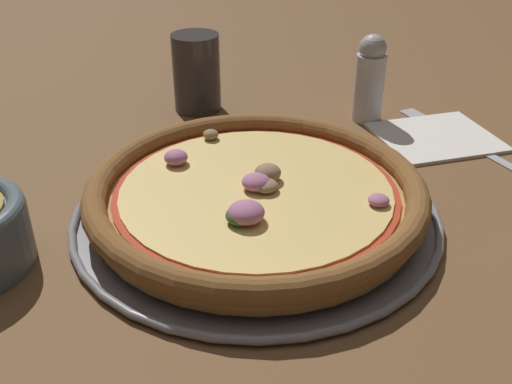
{
  "coord_description": "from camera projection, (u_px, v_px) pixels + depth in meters",
  "views": [
    {
      "loc": [
        -0.4,
        0.27,
        0.31
      ],
      "look_at": [
        0.0,
        0.0,
        0.03
      ],
      "focal_mm": 42.0,
      "sensor_mm": 36.0,
      "label": 1
    }
  ],
  "objects": [
    {
      "name": "ground_plane",
      "position": [
        256.0,
        216.0,
        0.57
      ],
      "size": [
        3.0,
        3.0,
        0.0
      ],
      "primitive_type": "plane",
      "color": "brown"
    },
    {
      "name": "pizza_tray",
      "position": [
        256.0,
        213.0,
        0.57
      ],
      "size": [
        0.35,
        0.35,
        0.01
      ],
      "color": "gray",
      "rests_on": "ground_plane"
    },
    {
      "name": "pizza",
      "position": [
        256.0,
        193.0,
        0.56
      ],
      "size": [
        0.32,
        0.32,
        0.04
      ],
      "color": "tan",
      "rests_on": "pizza_tray"
    },
    {
      "name": "drinking_cup",
      "position": [
        197.0,
        73.0,
        0.77
      ],
      "size": [
        0.06,
        0.06,
        0.1
      ],
      "color": "#383333",
      "rests_on": "ground_plane"
    },
    {
      "name": "napkin",
      "position": [
        436.0,
        136.0,
        0.72
      ],
      "size": [
        0.15,
        0.16,
        0.01
      ],
      "rotation": [
        0.0,
        0.0,
        -0.32
      ],
      "color": "white",
      "rests_on": "ground_plane"
    },
    {
      "name": "fork",
      "position": [
        451.0,
        134.0,
        0.73
      ],
      "size": [
        0.2,
        0.04,
        0.0
      ],
      "rotation": [
        0.0,
        0.0,
        6.15
      ],
      "color": "#B7B7BC",
      "rests_on": "ground_plane"
    },
    {
      "name": "pepper_shaker",
      "position": [
        370.0,
        79.0,
        0.74
      ],
      "size": [
        0.04,
        0.04,
        0.11
      ],
      "color": "silver",
      "rests_on": "ground_plane"
    }
  ]
}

